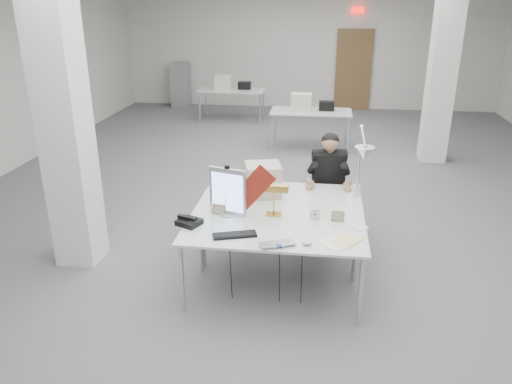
{
  "coord_description": "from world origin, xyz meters",
  "views": [
    {
      "loc": [
        0.41,
        -6.89,
        2.88
      ],
      "look_at": [
        -0.24,
        -2.0,
        0.94
      ],
      "focal_mm": 35.0,
      "sensor_mm": 36.0,
      "label": 1
    }
  ],
  "objects_px": {
    "office_chair": "(327,196)",
    "seated_person": "(329,168)",
    "monitor": "(228,192)",
    "bankers_lamp": "(274,198)",
    "architect_lamp": "(360,168)",
    "beige_monitor": "(263,180)",
    "desk_phone": "(189,222)",
    "laptop": "(279,247)",
    "desk_main": "(274,231)"
  },
  "relations": [
    {
      "from": "office_chair",
      "to": "seated_person",
      "type": "height_order",
      "value": "seated_person"
    },
    {
      "from": "monitor",
      "to": "bankers_lamp",
      "type": "height_order",
      "value": "monitor"
    },
    {
      "from": "office_chair",
      "to": "architect_lamp",
      "type": "relative_size",
      "value": 1.22
    },
    {
      "from": "architect_lamp",
      "to": "office_chair",
      "type": "bearing_deg",
      "value": 101.65
    },
    {
      "from": "office_chair",
      "to": "beige_monitor",
      "type": "distance_m",
      "value": 1.11
    },
    {
      "from": "beige_monitor",
      "to": "architect_lamp",
      "type": "distance_m",
      "value": 1.1
    },
    {
      "from": "office_chair",
      "to": "desk_phone",
      "type": "xyz_separation_m",
      "value": [
        -1.38,
        -1.59,
        0.28
      ]
    },
    {
      "from": "laptop",
      "to": "bankers_lamp",
      "type": "xyz_separation_m",
      "value": [
        -0.12,
        0.72,
        0.17
      ]
    },
    {
      "from": "office_chair",
      "to": "bankers_lamp",
      "type": "xyz_separation_m",
      "value": [
        -0.57,
        -1.24,
        0.44
      ]
    },
    {
      "from": "monitor",
      "to": "bankers_lamp",
      "type": "distance_m",
      "value": 0.48
    },
    {
      "from": "desk_main",
      "to": "beige_monitor",
      "type": "distance_m",
      "value": 0.94
    },
    {
      "from": "office_chair",
      "to": "desk_phone",
      "type": "distance_m",
      "value": 2.12
    },
    {
      "from": "monitor",
      "to": "desk_phone",
      "type": "distance_m",
      "value": 0.51
    },
    {
      "from": "monitor",
      "to": "bankers_lamp",
      "type": "relative_size",
      "value": 1.34
    },
    {
      "from": "beige_monitor",
      "to": "laptop",
      "type": "bearing_deg",
      "value": -90.52
    },
    {
      "from": "desk_main",
      "to": "desk_phone",
      "type": "distance_m",
      "value": 0.85
    },
    {
      "from": "office_chair",
      "to": "monitor",
      "type": "bearing_deg",
      "value": -140.83
    },
    {
      "from": "desk_main",
      "to": "monitor",
      "type": "xyz_separation_m",
      "value": [
        -0.51,
        0.31,
        0.26
      ]
    },
    {
      "from": "seated_person",
      "to": "bankers_lamp",
      "type": "xyz_separation_m",
      "value": [
        -0.57,
        -1.19,
        0.04
      ]
    },
    {
      "from": "beige_monitor",
      "to": "office_chair",
      "type": "bearing_deg",
      "value": 29.23
    },
    {
      "from": "beige_monitor",
      "to": "desk_main",
      "type": "bearing_deg",
      "value": -90.28
    },
    {
      "from": "architect_lamp",
      "to": "laptop",
      "type": "bearing_deg",
      "value": -133.4
    },
    {
      "from": "monitor",
      "to": "beige_monitor",
      "type": "bearing_deg",
      "value": 79.6
    },
    {
      "from": "bankers_lamp",
      "to": "desk_phone",
      "type": "relative_size",
      "value": 1.72
    },
    {
      "from": "laptop",
      "to": "monitor",
      "type": "bearing_deg",
      "value": 108.18
    },
    {
      "from": "monitor",
      "to": "bankers_lamp",
      "type": "xyz_separation_m",
      "value": [
        0.48,
        0.04,
        -0.06
      ]
    },
    {
      "from": "bankers_lamp",
      "to": "desk_phone",
      "type": "height_order",
      "value": "bankers_lamp"
    },
    {
      "from": "bankers_lamp",
      "to": "beige_monitor",
      "type": "distance_m",
      "value": 0.58
    },
    {
      "from": "desk_main",
      "to": "laptop",
      "type": "xyz_separation_m",
      "value": [
        0.08,
        -0.38,
        0.03
      ]
    },
    {
      "from": "desk_phone",
      "to": "laptop",
      "type": "bearing_deg",
      "value": 1.98
    },
    {
      "from": "seated_person",
      "to": "monitor",
      "type": "relative_size",
      "value": 1.94
    },
    {
      "from": "office_chair",
      "to": "laptop",
      "type": "height_order",
      "value": "office_chair"
    },
    {
      "from": "laptop",
      "to": "architect_lamp",
      "type": "distance_m",
      "value": 1.44
    },
    {
      "from": "beige_monitor",
      "to": "bankers_lamp",
      "type": "bearing_deg",
      "value": -85.84
    },
    {
      "from": "office_chair",
      "to": "desk_main",
      "type": "bearing_deg",
      "value": -120.18
    },
    {
      "from": "monitor",
      "to": "beige_monitor",
      "type": "distance_m",
      "value": 0.66
    },
    {
      "from": "desk_main",
      "to": "bankers_lamp",
      "type": "bearing_deg",
      "value": 96.08
    },
    {
      "from": "desk_main",
      "to": "bankers_lamp",
      "type": "xyz_separation_m",
      "value": [
        -0.04,
        0.35,
        0.2
      ]
    },
    {
      "from": "desk_main",
      "to": "monitor",
      "type": "relative_size",
      "value": 3.57
    },
    {
      "from": "seated_person",
      "to": "bankers_lamp",
      "type": "distance_m",
      "value": 1.32
    },
    {
      "from": "desk_main",
      "to": "laptop",
      "type": "relative_size",
      "value": 5.46
    },
    {
      "from": "seated_person",
      "to": "bankers_lamp",
      "type": "bearing_deg",
      "value": -127.13
    },
    {
      "from": "laptop",
      "to": "office_chair",
      "type": "bearing_deg",
      "value": 54.22
    },
    {
      "from": "desk_main",
      "to": "office_chair",
      "type": "bearing_deg",
      "value": 71.55
    },
    {
      "from": "office_chair",
      "to": "seated_person",
      "type": "relative_size",
      "value": 1.03
    },
    {
      "from": "laptop",
      "to": "architect_lamp",
      "type": "xyz_separation_m",
      "value": [
        0.77,
        1.15,
        0.4
      ]
    },
    {
      "from": "monitor",
      "to": "laptop",
      "type": "bearing_deg",
      "value": -32.38
    },
    {
      "from": "office_chair",
      "to": "monitor",
      "type": "xyz_separation_m",
      "value": [
        -1.04,
        -1.28,
        0.5
      ]
    },
    {
      "from": "seated_person",
      "to": "beige_monitor",
      "type": "distance_m",
      "value": 0.99
    },
    {
      "from": "desk_phone",
      "to": "beige_monitor",
      "type": "xyz_separation_m",
      "value": [
        0.64,
        0.9,
        0.16
      ]
    }
  ]
}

